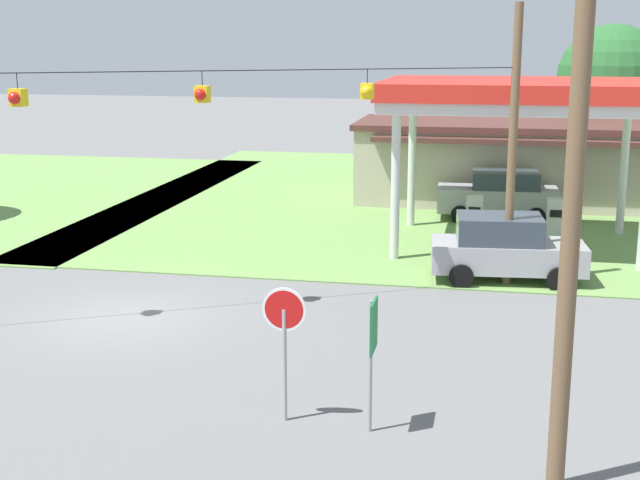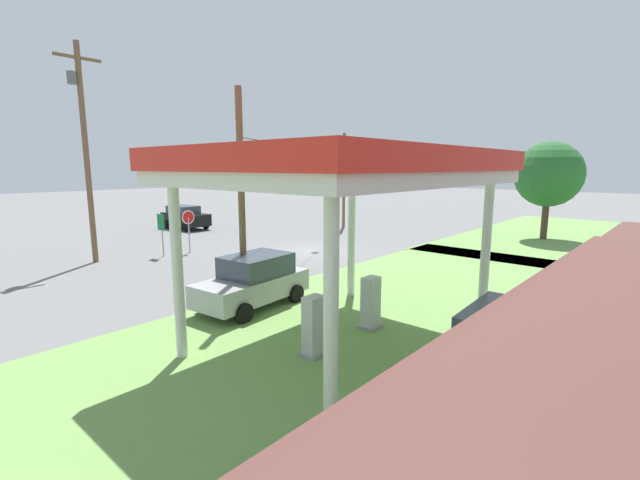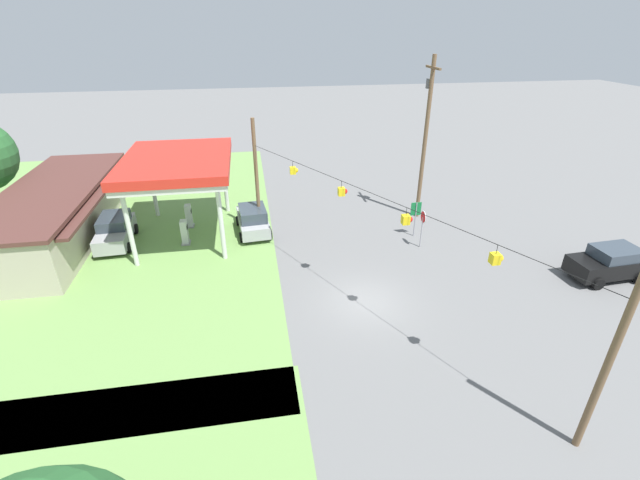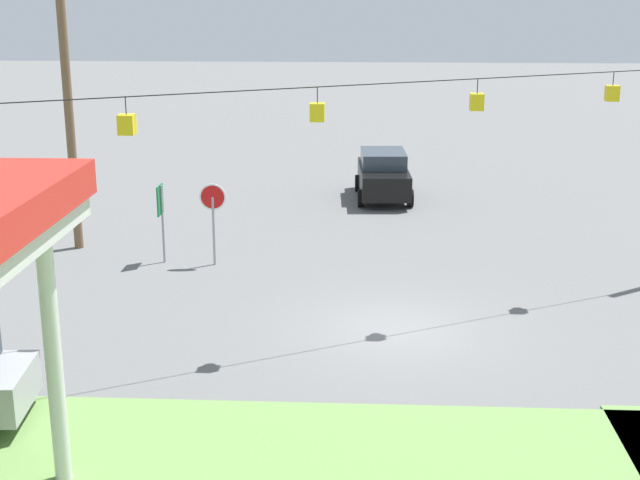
{
  "view_description": "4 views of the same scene",
  "coord_description": "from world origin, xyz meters",
  "px_view_note": "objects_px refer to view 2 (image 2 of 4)",
  "views": [
    {
      "loc": [
        8.9,
        -19.66,
        6.81
      ],
      "look_at": [
        4.33,
        3.03,
        1.51
      ],
      "focal_mm": 50.0,
      "sensor_mm": 36.0,
      "label": 1
    },
    {
      "loc": [
        18.76,
        17.06,
        5.0
      ],
      "look_at": [
        3.94,
        4.0,
        1.61
      ],
      "focal_mm": 24.0,
      "sensor_mm": 36.0,
      "label": 2
    },
    {
      "loc": [
        -17.53,
        5.32,
        13.01
      ],
      "look_at": [
        4.28,
        1.66,
        1.58
      ],
      "focal_mm": 24.0,
      "sensor_mm": 36.0,
      "label": 3
    },
    {
      "loc": [
        0.77,
        20.51,
        8.11
      ],
      "look_at": [
        1.7,
        2.72,
        3.03
      ],
      "focal_mm": 50.0,
      "sensor_mm": 36.0,
      "label": 4
    }
  ],
  "objects_px": {
    "car_at_pumps_front": "(253,281)",
    "stop_sign_roadside": "(188,222)",
    "car_on_crossroad": "(185,217)",
    "utility_pole_main": "(84,143)",
    "tree_west_verge": "(549,174)",
    "fuel_pump_near": "(371,304)",
    "fuel_pump_far": "(314,328)",
    "route_sign": "(161,226)",
    "car_at_pumps_rear": "(510,346)",
    "gas_station_canopy": "(346,169)"
  },
  "relations": [
    {
      "from": "car_at_pumps_front",
      "to": "stop_sign_roadside",
      "type": "height_order",
      "value": "stop_sign_roadside"
    },
    {
      "from": "car_on_crossroad",
      "to": "utility_pole_main",
      "type": "distance_m",
      "value": 13.46
    },
    {
      "from": "stop_sign_roadside",
      "to": "utility_pole_main",
      "type": "bearing_deg",
      "value": 161.56
    },
    {
      "from": "tree_west_verge",
      "to": "car_at_pumps_front",
      "type": "bearing_deg",
      "value": -9.69
    },
    {
      "from": "utility_pole_main",
      "to": "fuel_pump_near",
      "type": "bearing_deg",
      "value": 96.3
    },
    {
      "from": "fuel_pump_near",
      "to": "stop_sign_roadside",
      "type": "height_order",
      "value": "stop_sign_roadside"
    },
    {
      "from": "fuel_pump_near",
      "to": "utility_pole_main",
      "type": "distance_m",
      "value": 17.39
    },
    {
      "from": "fuel_pump_far",
      "to": "car_at_pumps_front",
      "type": "height_order",
      "value": "car_at_pumps_front"
    },
    {
      "from": "stop_sign_roadside",
      "to": "route_sign",
      "type": "xyz_separation_m",
      "value": [
        1.61,
        -0.16,
        -0.1
      ]
    },
    {
      "from": "fuel_pump_far",
      "to": "car_on_crossroad",
      "type": "height_order",
      "value": "car_on_crossroad"
    },
    {
      "from": "route_sign",
      "to": "utility_pole_main",
      "type": "distance_m",
      "value": 5.61
    },
    {
      "from": "car_at_pumps_rear",
      "to": "tree_west_verge",
      "type": "xyz_separation_m",
      "value": [
        -22.53,
        -4.91,
        3.51
      ]
    },
    {
      "from": "car_at_pumps_rear",
      "to": "car_on_crossroad",
      "type": "xyz_separation_m",
      "value": [
        -8.92,
        -28.28,
        0.0
      ]
    },
    {
      "from": "gas_station_canopy",
      "to": "car_at_pumps_rear",
      "type": "bearing_deg",
      "value": 96.62
    },
    {
      "from": "car_at_pumps_front",
      "to": "car_at_pumps_rear",
      "type": "xyz_separation_m",
      "value": [
        -0.2,
        8.79,
        0.01
      ]
    },
    {
      "from": "car_on_crossroad",
      "to": "gas_station_canopy",
      "type": "bearing_deg",
      "value": -24.48
    },
    {
      "from": "utility_pole_main",
      "to": "tree_west_verge",
      "type": "height_order",
      "value": "utility_pole_main"
    },
    {
      "from": "car_at_pumps_rear",
      "to": "fuel_pump_far",
      "type": "bearing_deg",
      "value": 109.45
    },
    {
      "from": "car_at_pumps_rear",
      "to": "stop_sign_roadside",
      "type": "height_order",
      "value": "stop_sign_roadside"
    },
    {
      "from": "car_at_pumps_front",
      "to": "car_on_crossroad",
      "type": "xyz_separation_m",
      "value": [
        -9.11,
        -19.49,
        0.01
      ]
    },
    {
      "from": "gas_station_canopy",
      "to": "stop_sign_roadside",
      "type": "xyz_separation_m",
      "value": [
        -4.21,
        -14.87,
        -3.11
      ]
    },
    {
      "from": "gas_station_canopy",
      "to": "car_on_crossroad",
      "type": "height_order",
      "value": "gas_station_canopy"
    },
    {
      "from": "stop_sign_roadside",
      "to": "tree_west_verge",
      "type": "xyz_separation_m",
      "value": [
        -18.83,
        14.35,
        2.66
      ]
    },
    {
      "from": "fuel_pump_far",
      "to": "tree_west_verge",
      "type": "xyz_separation_m",
      "value": [
        -24.35,
        -0.51,
        3.69
      ]
    },
    {
      "from": "fuel_pump_near",
      "to": "car_at_pumps_rear",
      "type": "height_order",
      "value": "car_at_pumps_rear"
    },
    {
      "from": "fuel_pump_near",
      "to": "route_sign",
      "type": "xyz_separation_m",
      "value": [
        -1.29,
        -15.02,
        0.92
      ]
    },
    {
      "from": "car_on_crossroad",
      "to": "stop_sign_roadside",
      "type": "bearing_deg",
      "value": -32.99
    },
    {
      "from": "fuel_pump_near",
      "to": "car_at_pumps_front",
      "type": "xyz_separation_m",
      "value": [
        0.99,
        -4.39,
        0.17
      ]
    },
    {
      "from": "fuel_pump_near",
      "to": "fuel_pump_far",
      "type": "distance_m",
      "value": 2.62
    },
    {
      "from": "car_at_pumps_front",
      "to": "utility_pole_main",
      "type": "relative_size",
      "value": 0.4
    },
    {
      "from": "route_sign",
      "to": "gas_station_canopy",
      "type": "bearing_deg",
      "value": 80.18
    },
    {
      "from": "car_at_pumps_rear",
      "to": "route_sign",
      "type": "relative_size",
      "value": 1.91
    },
    {
      "from": "gas_station_canopy",
      "to": "tree_west_verge",
      "type": "bearing_deg",
      "value": -178.72
    },
    {
      "from": "car_at_pumps_front",
      "to": "car_on_crossroad",
      "type": "relative_size",
      "value": 0.99
    },
    {
      "from": "car_at_pumps_rear",
      "to": "car_on_crossroad",
      "type": "relative_size",
      "value": 1.03
    },
    {
      "from": "car_at_pumps_rear",
      "to": "tree_west_verge",
      "type": "bearing_deg",
      "value": 9.26
    },
    {
      "from": "fuel_pump_near",
      "to": "tree_west_verge",
      "type": "bearing_deg",
      "value": -178.65
    },
    {
      "from": "gas_station_canopy",
      "to": "fuel_pump_far",
      "type": "bearing_deg",
      "value": -0.07
    },
    {
      "from": "car_at_pumps_rear",
      "to": "car_on_crossroad",
      "type": "distance_m",
      "value": 29.65
    },
    {
      "from": "route_sign",
      "to": "stop_sign_roadside",
      "type": "bearing_deg",
      "value": 174.31
    },
    {
      "from": "route_sign",
      "to": "car_at_pumps_front",
      "type": "bearing_deg",
      "value": 77.86
    },
    {
      "from": "car_at_pumps_front",
      "to": "route_sign",
      "type": "relative_size",
      "value": 1.85
    },
    {
      "from": "car_at_pumps_front",
      "to": "tree_west_verge",
      "type": "distance_m",
      "value": 23.32
    },
    {
      "from": "gas_station_canopy",
      "to": "tree_west_verge",
      "type": "relative_size",
      "value": 1.3
    },
    {
      "from": "fuel_pump_far",
      "to": "utility_pole_main",
      "type": "xyz_separation_m",
      "value": [
        -0.8,
        -16.44,
        5.38
      ]
    },
    {
      "from": "car_at_pumps_rear",
      "to": "tree_west_verge",
      "type": "distance_m",
      "value": 23.33
    },
    {
      "from": "gas_station_canopy",
      "to": "car_on_crossroad",
      "type": "bearing_deg",
      "value": -111.54
    },
    {
      "from": "gas_station_canopy",
      "to": "stop_sign_roadside",
      "type": "height_order",
      "value": "gas_station_canopy"
    },
    {
      "from": "tree_west_verge",
      "to": "route_sign",
      "type": "bearing_deg",
      "value": -35.37
    },
    {
      "from": "fuel_pump_near",
      "to": "car_at_pumps_rear",
      "type": "relative_size",
      "value": 0.36
    }
  ]
}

